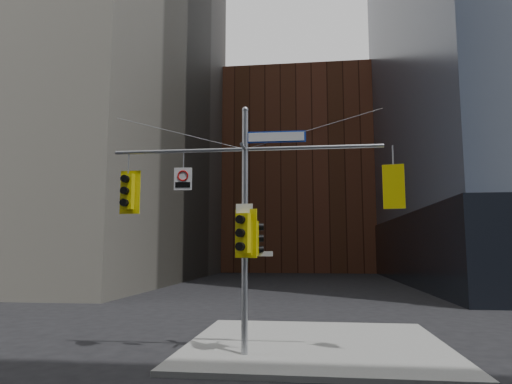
% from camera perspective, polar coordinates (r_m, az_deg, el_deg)
% --- Properties ---
extents(ground, '(160.00, 160.00, 0.00)m').
position_cam_1_polar(ground, '(11.64, -3.04, -22.45)').
color(ground, black).
rests_on(ground, ground).
extents(sidewalk_corner, '(8.00, 8.00, 0.15)m').
position_cam_1_polar(sidewalk_corner, '(15.36, 7.52, -18.35)').
color(sidewalk_corner, gray).
rests_on(sidewalk_corner, ground).
extents(brick_midrise, '(26.00, 20.00, 28.00)m').
position_cam_1_polar(brick_midrise, '(69.94, 5.39, 1.90)').
color(brick_midrise, brown).
rests_on(brick_midrise, ground).
extents(signal_assembly, '(8.00, 0.80, 7.30)m').
position_cam_1_polar(signal_assembly, '(13.26, -1.40, -1.34)').
color(signal_assembly, '#94969C').
rests_on(signal_assembly, ground).
extents(traffic_light_west_arm, '(0.63, 0.50, 1.33)m').
position_cam_1_polar(traffic_light_west_arm, '(14.29, -15.75, 0.06)').
color(traffic_light_west_arm, yellow).
rests_on(traffic_light_west_arm, ground).
extents(traffic_light_east_arm, '(0.59, 0.53, 1.24)m').
position_cam_1_polar(traffic_light_east_arm, '(13.36, 16.87, 0.58)').
color(traffic_light_east_arm, yellow).
rests_on(traffic_light_east_arm, ground).
extents(traffic_light_pole_side, '(0.42, 0.36, 0.98)m').
position_cam_1_polar(traffic_light_pole_side, '(13.17, -0.02, -5.81)').
color(traffic_light_pole_side, yellow).
rests_on(traffic_light_pole_side, ground).
extents(traffic_light_pole_front, '(0.65, 0.61, 1.39)m').
position_cam_1_polar(traffic_light_pole_front, '(12.94, -1.58, -5.16)').
color(traffic_light_pole_front, yellow).
rests_on(traffic_light_pole_front, ground).
extents(street_sign_blade, '(1.74, 0.08, 0.34)m').
position_cam_1_polar(street_sign_blade, '(13.50, 2.53, 6.91)').
color(street_sign_blade, '#11309F').
rests_on(street_sign_blade, ground).
extents(regulatory_sign_arm, '(0.54, 0.08, 0.67)m').
position_cam_1_polar(regulatory_sign_arm, '(13.74, -9.12, 1.72)').
color(regulatory_sign_arm, silver).
rests_on(regulatory_sign_arm, ground).
extents(regulatory_sign_pole, '(0.49, 0.07, 0.64)m').
position_cam_1_polar(regulatory_sign_pole, '(13.12, -1.48, -2.95)').
color(regulatory_sign_pole, silver).
rests_on(regulatory_sign_pole, ground).
extents(street_blade_ew, '(0.73, 0.12, 0.15)m').
position_cam_1_polar(street_blade_ew, '(13.15, 0.54, -7.73)').
color(street_blade_ew, silver).
rests_on(street_blade_ew, ground).
extents(street_blade_ns, '(0.09, 0.70, 0.14)m').
position_cam_1_polar(street_blade_ns, '(13.65, -1.14, -8.48)').
color(street_blade_ns, '#145926').
rests_on(street_blade_ns, ground).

